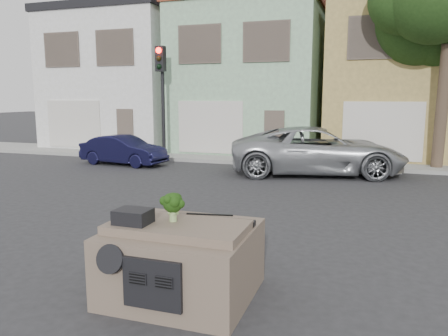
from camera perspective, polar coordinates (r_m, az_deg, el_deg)
The scene contains 13 objects.
ground_plane at distance 9.30m, azimuth 2.20°, elevation -8.58°, with size 120.00×120.00×0.00m, color #303033.
sidewalk at distance 19.36m, azimuth 10.97°, elevation 0.90°, with size 40.00×3.00×0.15m, color gray.
townhouse_white at distance 26.66m, azimuth -12.09°, elevation 11.11°, with size 7.20×8.20×7.55m, color white.
townhouse_mint at distance 23.77m, azimuth 4.02°, elevation 11.53°, with size 7.20×8.20×7.55m, color #97C39B.
townhouse_tan at distance 23.06m, azimuth 22.72°, elevation 10.91°, with size 7.20×8.20×7.55m, color tan.
navy_sedan at distance 18.97m, azimuth -12.93°, elevation 0.44°, with size 1.31×3.76×1.24m, color black.
silver_pickup at distance 16.61m, azimuth 12.00°, elevation -0.77°, with size 2.92×6.32×1.76m, color #A4A7AC.
traffic_signal at distance 20.11m, azimuth -8.08°, elevation 8.37°, with size 0.40×0.40×5.10m, color black.
tree_near at distance 18.52m, azimuth 27.00°, elevation 12.66°, with size 4.40×4.00×8.50m, color #203C14.
car_dashboard at distance 6.45m, azimuth -5.43°, elevation -11.61°, with size 2.00×1.80×1.12m, color #6E5D4D.
instrument_hump at distance 6.20m, azimuth -11.79°, elevation -6.20°, with size 0.48×0.38×0.20m, color black.
wiper_arm at distance 6.50m, azimuth -1.88°, elevation -6.09°, with size 0.70×0.03×0.02m, color black.
broccoli at distance 6.19m, azimuth -6.69°, elevation -5.05°, with size 0.34×0.34×0.42m, color black.
Camera 1 is at (2.47, -8.49, 2.86)m, focal length 35.00 mm.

